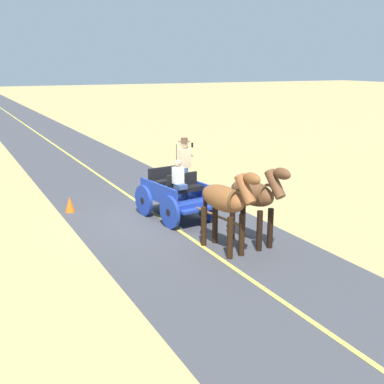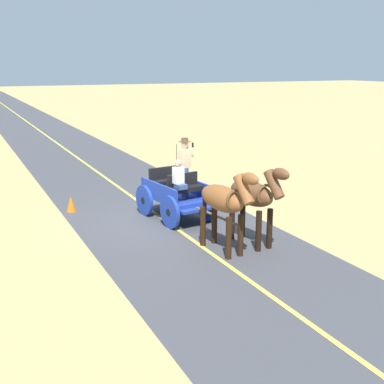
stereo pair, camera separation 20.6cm
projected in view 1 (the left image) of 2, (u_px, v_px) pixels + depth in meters
ground_plane at (163, 219)px, 15.15m from camera, size 200.00×200.00×0.00m
road_surface at (163, 219)px, 15.14m from camera, size 5.36×160.00×0.01m
road_centre_stripe at (163, 219)px, 15.14m from camera, size 0.12×160.00×0.00m
horse_drawn_carriage at (176, 193)px, 15.03m from camera, size 1.72×4.51×2.50m
horse_near_side at (255, 196)px, 12.74m from camera, size 0.76×2.15×2.21m
horse_off_side at (226, 201)px, 12.22m from camera, size 0.76×2.15×2.21m
traffic_cone at (70, 204)px, 15.85m from camera, size 0.32×0.32×0.50m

